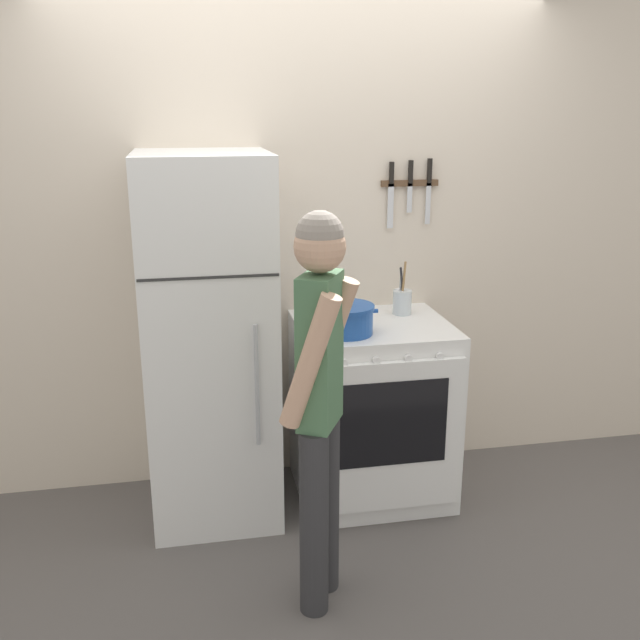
{
  "coord_description": "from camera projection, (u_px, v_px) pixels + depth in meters",
  "views": [
    {
      "loc": [
        -0.62,
        -3.64,
        1.98
      ],
      "look_at": [
        -0.0,
        -0.48,
        1.02
      ],
      "focal_mm": 40.0,
      "sensor_mm": 36.0,
      "label": 1
    }
  ],
  "objects": [
    {
      "name": "wall_knife_strip",
      "position": [
        410.0,
        183.0,
        3.73
      ],
      "size": [
        0.31,
        0.03,
        0.36
      ],
      "color": "brown"
    },
    {
      "name": "dutch_oven_pot",
      "position": [
        346.0,
        319.0,
        3.4
      ],
      "size": [
        0.31,
        0.27,
        0.17
      ],
      "color": "#1E4C9E",
      "rests_on": "stove_range"
    },
    {
      "name": "refrigerator",
      "position": [
        210.0,
        341.0,
        3.44
      ],
      "size": [
        0.61,
        0.69,
        1.79
      ],
      "color": "white",
      "rests_on": "ground_plane"
    },
    {
      "name": "wall_back",
      "position": [
        302.0,
        246.0,
        3.77
      ],
      "size": [
        10.0,
        0.06,
        2.55
      ],
      "color": "beige",
      "rests_on": "ground_plane"
    },
    {
      "name": "tea_kettle",
      "position": [
        337.0,
        306.0,
        3.66
      ],
      "size": [
        0.24,
        0.19,
        0.22
      ],
      "color": "silver",
      "rests_on": "stove_range"
    },
    {
      "name": "stove_range",
      "position": [
        373.0,
        410.0,
        3.68
      ],
      "size": [
        0.77,
        0.7,
        0.94
      ],
      "color": "white",
      "rests_on": "ground_plane"
    },
    {
      "name": "person",
      "position": [
        320.0,
        392.0,
        2.74
      ],
      "size": [
        0.37,
        0.4,
        1.63
      ],
      "rotation": [
        0.0,
        0.0,
        1.08
      ],
      "color": "#2D2D30",
      "rests_on": "ground_plane"
    },
    {
      "name": "ground_plane",
      "position": [
        304.0,
        465.0,
        4.1
      ],
      "size": [
        14.0,
        14.0,
        0.0
      ],
      "primitive_type": "plane",
      "color": "#5B5654"
    },
    {
      "name": "utensil_jar",
      "position": [
        402.0,
        301.0,
        3.72
      ],
      "size": [
        0.1,
        0.1,
        0.28
      ],
      "color": "silver",
      "rests_on": "stove_range"
    }
  ]
}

